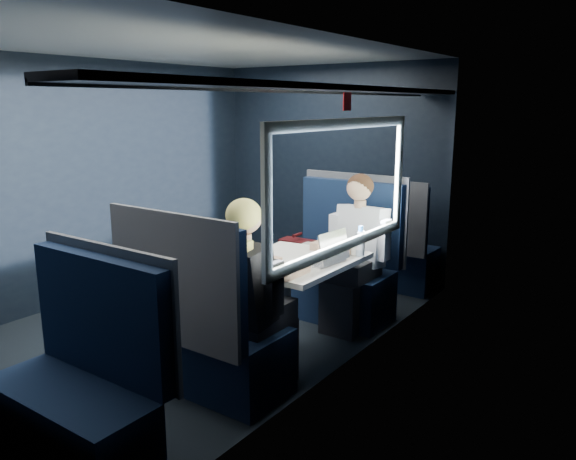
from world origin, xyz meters
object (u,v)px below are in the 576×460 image
Objects in this scene: seat_row_front at (384,249)px; seat_row_back at (82,392)px; seat_bay_far at (204,333)px; laptop at (327,254)px; bottle_small at (360,243)px; woman at (250,288)px; table at (302,270)px; man at (355,245)px; cup at (355,249)px; seat_bay_near at (338,269)px.

seat_row_back is at bearing -90.00° from seat_row_front.
seat_bay_far reaches higher than laptop.
bottle_small is (0.48, 1.22, 0.43)m from seat_bay_far.
woman is 0.75m from laptop.
seat_row_back is at bearing -95.80° from table.
man is at bearing 84.48° from table.
bottle_small is at bearing -56.87° from man.
laptop is 3.88× the size of cup.
man is at bearing 84.28° from seat_row_back.
man is 0.44m from bottle_small.
seat_bay_near is 2.66m from seat_row_back.
seat_bay_near is 3.65× the size of laptop.
man reaches higher than cup.
seat_bay_far is (-0.18, -0.87, -0.25)m from table.
seat_row_back is 2.24m from bottle_small.
woman is at bearing -99.54° from laptop.
seat_row_front is at bearing 95.70° from woman.
woman is at bearing 33.82° from seat_bay_far.
man is at bearing -32.88° from seat_bay_near.
seat_bay_far reaches higher than bottle_small.
seat_bay_near reaches higher than seat_row_front.
seat_row_back is (0.00, -3.59, 0.00)m from seat_row_front.
seat_row_back is 13.02× the size of cup.
seat_row_front is at bearing 106.73° from cup.
seat_bay_near is 0.43m from man.
seat_row_front is at bearing 102.83° from man.
bottle_small is 2.63× the size of cup.
woman is (0.25, 1.09, 0.32)m from seat_row_back.
seat_bay_far reaches higher than cup.
man is (0.25, -1.10, 0.31)m from seat_row_front.
seat_row_front is 3.59m from seat_row_back.
seat_row_front reaches higher than laptop.
seat_row_front is 1.85m from laptop.
seat_bay_near is at bearing 114.72° from laptop.
bottle_small is at bearing 77.69° from woman.
table is 0.93m from seat_bay_far.
woman is 14.84× the size of cup.
man is at bearing 118.01° from cup.
seat_row_front is 1.59m from bottle_small.
laptop is at bearing -100.49° from cup.
seat_bay_far is 0.95× the size of woman.
table is at bearing -125.44° from cup.
man is at bearing 100.48° from laptop.
seat_row_back reaches higher than bottle_small.
seat_bay_far is 2.67m from seat_row_front.
man is at bearing 80.97° from seat_bay_far.
seat_bay_near and seat_bay_far have the same top height.
table is 11.22× the size of cup.
seat_row_back is (0.00, -0.92, -0.00)m from seat_bay_far.
table is at bearing 78.22° from seat_bay_far.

